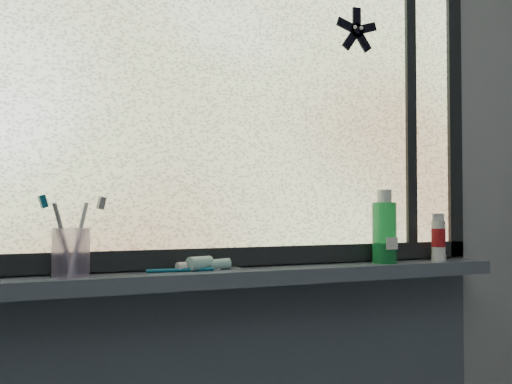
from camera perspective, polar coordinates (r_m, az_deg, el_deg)
The scene contains 12 objects.
wall_back at distance 1.59m, azimuth -2.76°, elevation 0.83°, with size 3.00×0.01×2.50m, color #9EA3A8.
windowsill at distance 1.53m, azimuth -1.78°, elevation -8.47°, with size 1.62×0.14×0.04m, color #4A5463.
window_pane at distance 1.60m, azimuth -2.45°, elevation 10.91°, with size 1.50×0.01×1.00m, color silver.
frame_bottom at distance 1.57m, azimuth -2.42°, elevation -6.46°, with size 1.60×0.03×0.05m, color black.
frame_right at distance 2.00m, azimuth 19.06°, elevation 8.46°, with size 0.05×0.03×1.10m, color black.
frame_mullion at distance 1.89m, azimuth 15.08°, elevation 9.02°, with size 0.04×0.03×1.00m, color black.
starfish_sticker at distance 1.82m, azimuth 10.04°, elevation 15.60°, with size 0.15×0.02×0.15m, color black, non-canonical shape.
toothpaste_tube at distance 1.50m, azimuth -4.85°, elevation -7.10°, with size 0.21×0.04×0.04m, color silver, non-canonical shape.
toothbrush_cup at distance 1.43m, azimuth -18.02°, elevation -5.75°, with size 0.09×0.09×0.11m, color #A694C4.
toothbrush_lying at distance 1.47m, azimuth -7.59°, elevation -7.65°, with size 0.21×0.02×0.01m, color #0D5C7C, non-canonical shape.
mouthwash_bottle at distance 1.73m, azimuth 12.72°, elevation -3.37°, with size 0.07×0.07×0.18m, color green.
cream_tube at distance 1.86m, azimuth 17.77°, elevation -4.16°, with size 0.04×0.04×0.10m, color silver.
Camera 1 is at (-0.55, -0.18, 1.18)m, focal length 40.00 mm.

